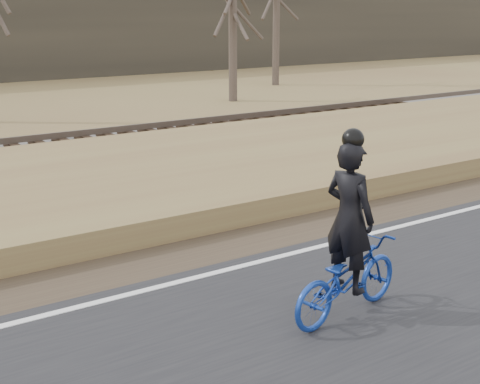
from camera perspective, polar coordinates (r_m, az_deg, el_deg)
cyclist at (r=8.21m, az=9.17°, el=-5.59°), size 1.95×0.95×2.34m
bare_tree_right at (r=27.62m, az=-0.62°, el=14.84°), size 0.36×0.36×6.85m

